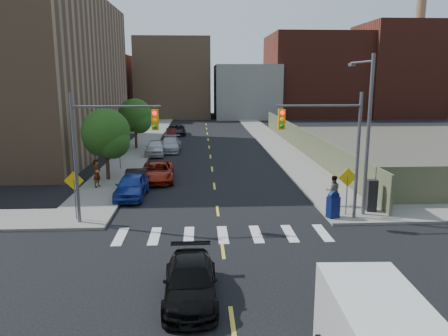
{
  "coord_description": "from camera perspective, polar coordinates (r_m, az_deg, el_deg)",
  "views": [
    {
      "loc": [
        -0.97,
        -16.73,
        7.78
      ],
      "look_at": [
        0.53,
        10.84,
        2.0
      ],
      "focal_mm": 35.0,
      "sensor_mm": 36.0,
      "label": 1
    }
  ],
  "objects": [
    {
      "name": "parked_car_red",
      "position": [
        33.49,
        -8.61,
        -0.49
      ],
      "size": [
        2.62,
        5.24,
        1.43
      ],
      "primitive_type": "imported",
      "rotation": [
        0.0,
        0.0,
        0.05
      ],
      "color": "#9C220F",
      "rests_on": "ground"
    },
    {
      "name": "bg_bldg_west",
      "position": [
        89.26,
        -17.02,
        10.17
      ],
      "size": [
        14.0,
        18.0,
        12.0
      ],
      "primitive_type": "cube",
      "color": "#592319",
      "rests_on": "ground"
    },
    {
      "name": "bg_bldg_east",
      "position": [
        91.65,
        11.64,
        11.72
      ],
      "size": [
        18.0,
        18.0,
        16.0
      ],
      "primitive_type": "cube",
      "color": "#592319",
      "rests_on": "ground"
    },
    {
      "name": "fence_north",
      "position": [
        46.42,
        10.09,
        3.55
      ],
      "size": [
        0.12,
        44.0,
        2.5
      ],
      "primitive_type": "cube",
      "color": "#616446",
      "rests_on": "ground"
    },
    {
      "name": "bg_bldg_fareast",
      "position": [
        95.09,
        21.55,
        11.75
      ],
      "size": [
        14.0,
        16.0,
        18.0
      ],
      "primitive_type": "cube",
      "color": "#592319",
      "rests_on": "ground"
    },
    {
      "name": "parked_car_silver",
      "position": [
        46.66,
        -7.07,
        3.08
      ],
      "size": [
        2.24,
        5.28,
        1.52
      ],
      "primitive_type": "imported",
      "rotation": [
        0.0,
        0.0,
        -0.02
      ],
      "color": "#AEB0B6",
      "rests_on": "ground"
    },
    {
      "name": "sidewalk_ne",
      "position": [
        59.38,
        5.37,
        4.31
      ],
      "size": [
        3.5,
        73.0,
        0.15
      ],
      "primitive_type": "cube",
      "color": "gray",
      "rests_on": "ground"
    },
    {
      "name": "warn_sign_midwest",
      "position": [
        37.8,
        -13.51,
        2.69
      ],
      "size": [
        1.06,
        0.06,
        2.83
      ],
      "color": "#59595E",
      "rests_on": "ground"
    },
    {
      "name": "warn_sign_ne",
      "position": [
        25.29,
        15.82,
        -1.85
      ],
      "size": [
        1.06,
        0.06,
        2.83
      ],
      "color": "#59595E",
      "rests_on": "ground"
    },
    {
      "name": "parked_car_black",
      "position": [
        31.15,
        -11.4,
        -1.57
      ],
      "size": [
        1.66,
        4.25,
        1.38
      ],
      "primitive_type": "imported",
      "rotation": [
        0.0,
        0.0,
        0.05
      ],
      "color": "black",
      "rests_on": "ground"
    },
    {
      "name": "streetlight_ne",
      "position": [
        25.47,
        18.08,
        5.47
      ],
      "size": [
        0.25,
        3.7,
        9.0
      ],
      "color": "#59595E",
      "rests_on": "ground"
    },
    {
      "name": "mailbox",
      "position": [
        24.84,
        14.07,
        -4.67
      ],
      "size": [
        0.74,
        0.66,
        1.51
      ],
      "rotation": [
        0.0,
        0.0,
        0.36
      ],
      "color": "#0D1950",
      "rests_on": "sidewalk_ne"
    },
    {
      "name": "bg_bldg_midwest",
      "position": [
        88.87,
        -6.5,
        11.57
      ],
      "size": [
        14.0,
        16.0,
        15.0
      ],
      "primitive_type": "cube",
      "color": "#8C6B4C",
      "rests_on": "ground"
    },
    {
      "name": "parked_car_blue",
      "position": [
        29.19,
        -11.97,
        -2.31
      ],
      "size": [
        1.99,
        4.66,
        1.57
      ],
      "primitive_type": "imported",
      "rotation": [
        0.0,
        0.0,
        -0.03
      ],
      "color": "#1C379C",
      "rests_on": "ground"
    },
    {
      "name": "payphone",
      "position": [
        26.62,
        18.74,
        -3.41
      ],
      "size": [
        0.58,
        0.49,
        1.85
      ],
      "primitive_type": "cube",
      "rotation": [
        0.0,
        0.0,
        -0.08
      ],
      "color": "black",
      "rests_on": "sidewalk_ne"
    },
    {
      "name": "ground",
      "position": [
        18.47,
        0.18,
        -13.08
      ],
      "size": [
        160.0,
        160.0,
        0.0
      ],
      "primitive_type": "plane",
      "color": "black",
      "rests_on": "ground"
    },
    {
      "name": "parked_car_white",
      "position": [
        44.52,
        -8.93,
        2.64
      ],
      "size": [
        1.87,
        4.62,
        1.57
      ],
      "primitive_type": "imported",
      "rotation": [
        0.0,
        0.0,
        -0.0
      ],
      "color": "silver",
      "rests_on": "ground"
    },
    {
      "name": "pedestrian_west",
      "position": [
        31.95,
        -16.26,
        -0.66
      ],
      "size": [
        0.67,
        0.83,
        1.96
      ],
      "primitive_type": "imported",
      "rotation": [
        0.0,
        0.0,
        1.25
      ],
      "color": "gray",
      "rests_on": "sidewalk_nw"
    },
    {
      "name": "tree_west_near",
      "position": [
        33.8,
        -15.15,
        4.1
      ],
      "size": [
        3.66,
        3.64,
        5.52
      ],
      "color": "#332114",
      "rests_on": "ground"
    },
    {
      "name": "smokestack",
      "position": [
        96.99,
        24.0,
        14.51
      ],
      "size": [
        1.8,
        1.8,
        28.0
      ],
      "primitive_type": "cylinder",
      "color": "#8C6B4C",
      "rests_on": "ground"
    },
    {
      "name": "black_sedan",
      "position": [
        16.03,
        -4.42,
        -14.54
      ],
      "size": [
        1.94,
        4.65,
        1.34
      ],
      "primitive_type": "imported",
      "rotation": [
        0.0,
        0.0,
        0.01
      ],
      "color": "black",
      "rests_on": "ground"
    },
    {
      "name": "bg_bldg_center",
      "position": [
        87.24,
        2.83,
        9.98
      ],
      "size": [
        12.0,
        16.0,
        10.0
      ],
      "primitive_type": "cube",
      "color": "gray",
      "rests_on": "ground"
    },
    {
      "name": "sidewalk_nw",
      "position": [
        59.13,
        -9.7,
        4.17
      ],
      "size": [
        3.5,
        73.0,
        0.15
      ],
      "primitive_type": "cube",
      "color": "gray",
      "rests_on": "ground"
    },
    {
      "name": "pedestrian_east",
      "position": [
        27.16,
        14.05,
        -2.85
      ],
      "size": [
        0.95,
        0.77,
        1.83
      ],
      "primitive_type": "imported",
      "rotation": [
        0.0,
        0.0,
        3.05
      ],
      "color": "gray",
      "rests_on": "sidewalk_ne"
    },
    {
      "name": "parked_car_maroon",
      "position": [
        57.03,
        -6.89,
        4.52
      ],
      "size": [
        1.66,
        3.82,
        1.22
      ],
      "primitive_type": "imported",
      "rotation": [
        0.0,
        0.0,
        0.1
      ],
      "color": "#3D0C0E",
      "rests_on": "ground"
    },
    {
      "name": "warn_sign_nw",
      "position": [
        24.89,
        -18.97,
        -2.27
      ],
      "size": [
        1.06,
        0.06,
        2.83
      ],
      "color": "#59595E",
      "rests_on": "ground"
    },
    {
      "name": "signal_nw",
      "position": [
        23.5,
        -15.44,
        3.44
      ],
      "size": [
        4.59,
        0.3,
        7.0
      ],
      "color": "#59595E",
      "rests_on": "ground"
    },
    {
      "name": "parked_car_grey",
      "position": [
        60.17,
        -6.2,
        5.0
      ],
      "size": [
        2.7,
        5.21,
        1.4
      ],
      "primitive_type": "imported",
      "rotation": [
        0.0,
        0.0,
        0.07
      ],
      "color": "black",
      "rests_on": "ground"
    },
    {
      "name": "signal_ne",
      "position": [
        23.99,
        13.79,
        3.69
      ],
      "size": [
        4.59,
        0.3,
        7.0
      ],
      "color": "#59595E",
      "rests_on": "ground"
    },
    {
      "name": "tree_west_far",
      "position": [
        48.48,
        -11.53,
        6.5
      ],
      "size": [
        3.66,
        3.64,
        5.52
      ],
      "color": "#332114",
      "rests_on": "ground"
    }
  ]
}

